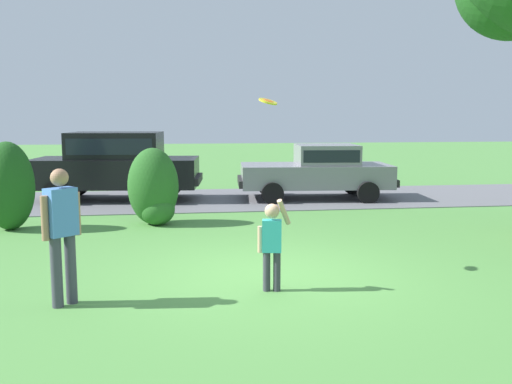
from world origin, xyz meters
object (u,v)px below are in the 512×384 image
(parked_suv, at_px, (116,162))
(child_thrower, at_px, (272,240))
(frisbee, at_px, (268,101))
(parked_sedan, at_px, (319,170))
(adult_onlooker, at_px, (62,229))

(parked_suv, distance_m, child_thrower, 9.28)
(parked_suv, relative_size, frisbee, 16.59)
(parked_sedan, distance_m, frisbee, 8.01)
(child_thrower, bearing_deg, frisbee, 84.64)
(frisbee, bearing_deg, child_thrower, -95.36)
(parked_sedan, relative_size, frisbee, 15.44)
(parked_sedan, height_order, parked_suv, parked_suv)
(parked_sedan, relative_size, adult_onlooker, 2.60)
(parked_sedan, bearing_deg, adult_onlooker, -122.29)
(parked_suv, height_order, frisbee, frisbee)
(frisbee, height_order, adult_onlooker, frisbee)
(frisbee, bearing_deg, parked_suv, 111.41)
(parked_suv, xyz_separation_m, child_thrower, (2.98, -8.78, -0.36))
(parked_sedan, xyz_separation_m, parked_suv, (-5.69, 0.46, 0.23))
(parked_suv, bearing_deg, frisbee, -68.59)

